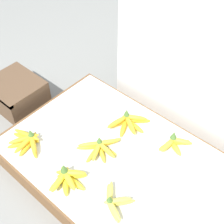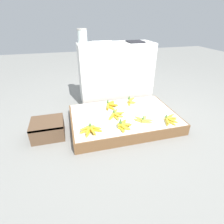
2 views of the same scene
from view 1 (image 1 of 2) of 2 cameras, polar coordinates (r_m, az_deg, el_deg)
name	(u,v)px [view 1 (image 1 of 2)]	position (r m, az deg, el deg)	size (l,w,h in m)	color
ground_plane	(118,172)	(1.78, 1.14, -10.93)	(10.00, 10.00, 0.00)	gray
display_platform	(118,165)	(1.72, 1.17, -9.75)	(1.24, 0.82, 0.13)	brown
back_vendor_table	(210,63)	(1.86, 17.54, 8.59)	(1.03, 0.40, 0.84)	white
wooden_crate	(16,93)	(2.16, -17.08, 3.31)	(0.34, 0.30, 0.19)	brown
banana_bunch_front_left	(28,141)	(1.77, -15.19, -5.12)	(0.24, 0.18, 0.10)	gold
banana_bunch_front_midleft	(67,178)	(1.58, -8.22, -11.86)	(0.17, 0.20, 0.11)	yellow
banana_bunch_front_midright	(114,202)	(1.51, 0.33, -16.09)	(0.19, 0.15, 0.09)	#DBCC4C
banana_bunch_middle_midleft	(100,147)	(1.68, -2.21, -6.46)	(0.22, 0.25, 0.09)	gold
banana_bunch_back_midleft	(128,122)	(1.79, 2.99, -1.90)	(0.19, 0.24, 0.10)	gold
banana_bunch_back_midright	(174,143)	(1.72, 11.31, -5.62)	(0.14, 0.19, 0.11)	gold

